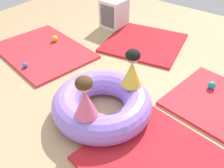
% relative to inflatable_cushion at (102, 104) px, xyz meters
% --- Properties ---
extents(ground_plane, '(8.00, 8.00, 0.00)m').
position_rel_inflatable_cushion_xyz_m(ground_plane, '(-0.04, 0.05, -0.17)').
color(ground_plane, tan).
extents(gym_mat_front, '(1.83, 1.48, 0.04)m').
position_rel_inflatable_cushion_xyz_m(gym_mat_front, '(-1.79, 0.56, -0.15)').
color(gym_mat_front, red).
rests_on(gym_mat_front, ground).
extents(gym_mat_near_left, '(1.75, 1.46, 0.04)m').
position_rel_inflatable_cushion_xyz_m(gym_mat_near_left, '(1.02, -0.23, -0.15)').
color(gym_mat_near_left, red).
rests_on(gym_mat_near_left, ground).
extents(gym_mat_far_right, '(1.57, 1.55, 0.04)m').
position_rel_inflatable_cushion_xyz_m(gym_mat_far_right, '(-0.57, 1.89, -0.15)').
color(gym_mat_far_right, '#B21923').
rests_on(gym_mat_far_right, ground).
extents(inflatable_cushion, '(1.23, 1.23, 0.35)m').
position_rel_inflatable_cushion_xyz_m(inflatable_cushion, '(0.00, 0.00, 0.00)').
color(inflatable_cushion, '#9975EA').
rests_on(inflatable_cushion, ground).
extents(child_in_pink, '(0.33, 0.33, 0.50)m').
position_rel_inflatable_cushion_xyz_m(child_in_pink, '(0.10, -0.38, 0.41)').
color(child_in_pink, '#E5608E').
rests_on(child_in_pink, inflatable_cushion).
extents(child_in_yellow, '(0.31, 0.31, 0.49)m').
position_rel_inflatable_cushion_xyz_m(child_in_yellow, '(0.18, 0.35, 0.41)').
color(child_in_yellow, yellow).
rests_on(child_in_yellow, inflatable_cushion).
extents(play_ball_blue, '(0.08, 0.08, 0.08)m').
position_rel_inflatable_cushion_xyz_m(play_ball_blue, '(-1.59, 0.04, -0.09)').
color(play_ball_blue, blue).
rests_on(play_ball_blue, gym_mat_front).
extents(play_ball_teal, '(0.11, 0.11, 0.11)m').
position_rel_inflatable_cushion_xyz_m(play_ball_teal, '(0.91, 1.30, -0.08)').
color(play_ball_teal, teal).
rests_on(play_ball_teal, gym_mat_near_right).
extents(play_ball_yellow, '(0.11, 0.11, 0.11)m').
position_rel_inflatable_cushion_xyz_m(play_ball_yellow, '(-1.87, 0.91, -0.08)').
color(play_ball_yellow, yellow).
rests_on(play_ball_yellow, gym_mat_front).
extents(storage_cube, '(0.44, 0.44, 0.56)m').
position_rel_inflatable_cushion_xyz_m(storage_cube, '(-1.46, 2.13, 0.11)').
color(storage_cube, silver).
rests_on(storage_cube, ground).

